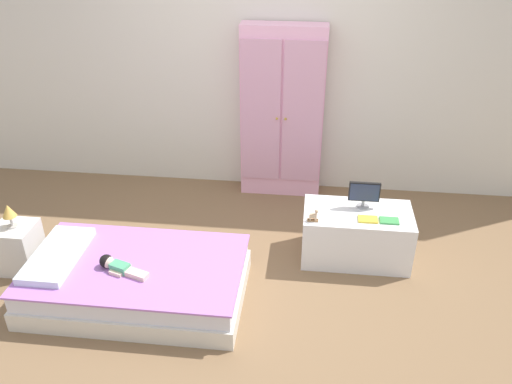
% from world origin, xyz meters
% --- Properties ---
extents(ground_plane, '(10.00, 10.00, 0.02)m').
position_xyz_m(ground_plane, '(0.00, 0.00, -0.01)').
color(ground_plane, brown).
extents(back_wall, '(6.40, 0.05, 2.70)m').
position_xyz_m(back_wall, '(0.00, 1.57, 1.35)').
color(back_wall, silver).
rests_on(back_wall, ground_plane).
extents(bed, '(1.56, 0.93, 0.30)m').
position_xyz_m(bed, '(-0.75, -0.29, 0.15)').
color(bed, silver).
rests_on(bed, ground_plane).
extents(pillow, '(0.32, 0.67, 0.06)m').
position_xyz_m(pillow, '(-1.33, -0.29, 0.33)').
color(pillow, silver).
rests_on(pillow, bed).
extents(doll, '(0.38, 0.19, 0.10)m').
position_xyz_m(doll, '(-0.86, -0.37, 0.33)').
color(doll, '#4CA375').
rests_on(doll, bed).
extents(nightstand, '(0.30, 0.30, 0.39)m').
position_xyz_m(nightstand, '(-1.78, -0.07, 0.19)').
color(nightstand, silver).
rests_on(nightstand, ground_plane).
extents(table_lamp, '(0.10, 0.10, 0.20)m').
position_xyz_m(table_lamp, '(-1.78, -0.07, 0.52)').
color(table_lamp, '#B7B2AD').
rests_on(table_lamp, nightstand).
extents(wardrobe, '(0.77, 0.25, 1.64)m').
position_xyz_m(wardrobe, '(0.18, 1.42, 0.82)').
color(wardrobe, '#EFADCC').
rests_on(wardrobe, ground_plane).
extents(tv_stand, '(0.86, 0.48, 0.43)m').
position_xyz_m(tv_stand, '(0.87, 0.38, 0.21)').
color(tv_stand, white).
rests_on(tv_stand, ground_plane).
extents(tv_monitor, '(0.24, 0.10, 0.22)m').
position_xyz_m(tv_monitor, '(0.90, 0.46, 0.56)').
color(tv_monitor, '#99999E').
rests_on(tv_monitor, tv_stand).
extents(rocking_horse_toy, '(0.09, 0.04, 0.10)m').
position_xyz_m(rocking_horse_toy, '(0.52, 0.21, 0.48)').
color(rocking_horse_toy, '#8E6642').
rests_on(rocking_horse_toy, tv_stand).
extents(book_yellow, '(0.15, 0.10, 0.01)m').
position_xyz_m(book_yellow, '(0.93, 0.27, 0.44)').
color(book_yellow, gold).
rests_on(book_yellow, tv_stand).
extents(book_green, '(0.14, 0.10, 0.01)m').
position_xyz_m(book_green, '(1.09, 0.27, 0.44)').
color(book_green, '#429E51').
rests_on(book_green, tv_stand).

